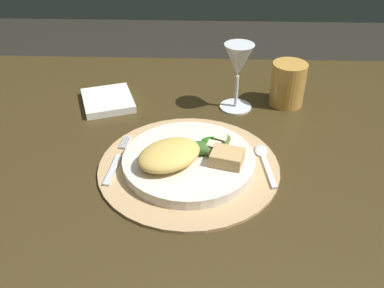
% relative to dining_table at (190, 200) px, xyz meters
% --- Properties ---
extents(dining_table, '(1.48, 0.96, 0.72)m').
position_rel_dining_table_xyz_m(dining_table, '(0.00, 0.00, 0.00)').
color(dining_table, '#3C2F16').
rests_on(dining_table, ground).
extents(placemat, '(0.34, 0.34, 0.01)m').
position_rel_dining_table_xyz_m(placemat, '(0.00, -0.04, 0.12)').
color(placemat, tan).
rests_on(placemat, dining_table).
extents(dinner_plate, '(0.25, 0.25, 0.02)m').
position_rel_dining_table_xyz_m(dinner_plate, '(0.00, -0.04, 0.14)').
color(dinner_plate, silver).
rests_on(dinner_plate, placemat).
extents(pasta_serving, '(0.15, 0.15, 0.04)m').
position_rel_dining_table_xyz_m(pasta_serving, '(-0.03, -0.06, 0.16)').
color(pasta_serving, '#E4BC5A').
rests_on(pasta_serving, dinner_plate).
extents(salad_greens, '(0.09, 0.08, 0.03)m').
position_rel_dining_table_xyz_m(salad_greens, '(0.04, -0.02, 0.16)').
color(salad_greens, '#396228').
rests_on(salad_greens, dinner_plate).
extents(bread_piece, '(0.07, 0.06, 0.02)m').
position_rel_dining_table_xyz_m(bread_piece, '(0.07, -0.06, 0.16)').
color(bread_piece, tan).
rests_on(bread_piece, dinner_plate).
extents(fork, '(0.03, 0.16, 0.00)m').
position_rel_dining_table_xyz_m(fork, '(-0.14, -0.04, 0.13)').
color(fork, silver).
rests_on(fork, placemat).
extents(spoon, '(0.03, 0.14, 0.01)m').
position_rel_dining_table_xyz_m(spoon, '(0.14, -0.01, 0.13)').
color(spoon, silver).
rests_on(spoon, placemat).
extents(napkin, '(0.15, 0.16, 0.02)m').
position_rel_dining_table_xyz_m(napkin, '(-0.20, 0.20, 0.13)').
color(napkin, white).
rests_on(napkin, dining_table).
extents(wine_glass, '(0.07, 0.07, 0.16)m').
position_rel_dining_table_xyz_m(wine_glass, '(0.10, 0.19, 0.23)').
color(wine_glass, silver).
rests_on(wine_glass, dining_table).
extents(amber_tumbler, '(0.08, 0.08, 0.10)m').
position_rel_dining_table_xyz_m(amber_tumbler, '(0.22, 0.22, 0.17)').
color(amber_tumbler, gold).
rests_on(amber_tumbler, dining_table).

